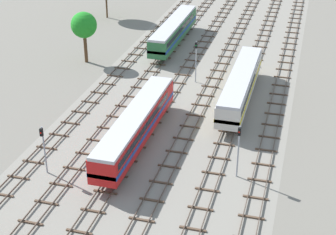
% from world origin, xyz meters
% --- Properties ---
extents(ground_plane, '(480.00, 480.00, 0.00)m').
position_xyz_m(ground_plane, '(0.00, 56.00, 0.00)').
color(ground_plane, slate).
extents(ballast_bed, '(27.21, 176.00, 0.01)m').
position_xyz_m(ballast_bed, '(0.00, 56.00, 0.00)').
color(ballast_bed, gray).
rests_on(ballast_bed, ground).
extents(track_far_left, '(2.40, 126.00, 0.29)m').
position_xyz_m(track_far_left, '(-11.61, 57.00, 0.14)').
color(track_far_left, '#47382D').
rests_on(track_far_left, ground).
extents(track_left, '(2.40, 126.00, 0.29)m').
position_xyz_m(track_left, '(-6.96, 57.00, 0.14)').
color(track_left, '#47382D').
rests_on(track_left, ground).
extents(track_centre_left, '(2.40, 126.00, 0.29)m').
position_xyz_m(track_centre_left, '(-2.32, 57.00, 0.14)').
color(track_centre_left, '#47382D').
rests_on(track_centre_left, ground).
extents(track_centre, '(2.40, 126.00, 0.29)m').
position_xyz_m(track_centre, '(2.32, 57.00, 0.14)').
color(track_centre, '#47382D').
rests_on(track_centre, ground).
extents(track_centre_right, '(2.40, 126.00, 0.29)m').
position_xyz_m(track_centre_right, '(6.96, 57.00, 0.14)').
color(track_centre_right, '#47382D').
rests_on(track_centre_right, ground).
extents(track_right, '(2.40, 126.00, 0.29)m').
position_xyz_m(track_right, '(11.61, 57.00, 0.14)').
color(track_right, '#47382D').
rests_on(track_right, ground).
extents(diesel_railcar_centre_left_mid, '(2.96, 20.50, 3.80)m').
position_xyz_m(diesel_railcar_centre_left_mid, '(-2.32, 46.83, 2.60)').
color(diesel_railcar_centre_left_mid, red).
rests_on(diesel_railcar_centre_left_mid, ground).
extents(diesel_railcar_centre_right_midfar, '(2.96, 20.50, 3.80)m').
position_xyz_m(diesel_railcar_centre_right_midfar, '(6.96, 60.69, 2.60)').
color(diesel_railcar_centre_right_midfar, beige).
rests_on(diesel_railcar_centre_right_midfar, ground).
extents(diesel_railcar_left_far, '(2.96, 20.50, 3.80)m').
position_xyz_m(diesel_railcar_left_far, '(-6.96, 79.69, 2.60)').
color(diesel_railcar_left_far, '#286638').
rests_on(diesel_railcar_left_far, ground).
extents(signal_post_nearest, '(0.28, 0.47, 5.71)m').
position_xyz_m(signal_post_nearest, '(9.28, 43.63, 3.61)').
color(signal_post_nearest, gray).
rests_on(signal_post_nearest, ground).
extents(signal_post_near, '(0.28, 0.47, 5.98)m').
position_xyz_m(signal_post_near, '(0.00, 65.58, 3.76)').
color(signal_post_near, gray).
rests_on(signal_post_near, ground).
extents(signal_post_mid, '(0.28, 0.47, 5.26)m').
position_xyz_m(signal_post_mid, '(-9.28, 39.13, 3.35)').
color(signal_post_mid, gray).
rests_on(signal_post_mid, ground).
extents(lineside_tree_2, '(3.90, 3.90, 7.81)m').
position_xyz_m(lineside_tree_2, '(-17.81, 68.63, 5.79)').
color(lineside_tree_2, '#4C331E').
rests_on(lineside_tree_2, ground).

